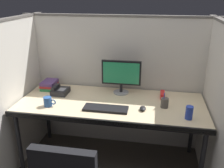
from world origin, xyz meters
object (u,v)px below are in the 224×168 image
at_px(pen_cup, 165,103).
at_px(desk_phone, 60,91).
at_px(soda_can, 189,113).
at_px(red_stapler, 162,95).
at_px(coffee_mug, 48,102).
at_px(desk, 111,107).
at_px(computer_mouse, 143,108).
at_px(keyboard_main, 106,108).
at_px(monitor_center, 121,75).
at_px(book_stack, 49,85).

bearing_deg(pen_cup, desk_phone, 172.81).
relative_size(soda_can, red_stapler, 0.81).
bearing_deg(coffee_mug, red_stapler, 20.54).
bearing_deg(desk, pen_cup, -1.59).
relative_size(computer_mouse, red_stapler, 0.64).
height_order(keyboard_main, soda_can, soda_can).
bearing_deg(coffee_mug, desk_phone, 90.41).
distance_m(coffee_mug, soda_can, 1.34).
height_order(monitor_center, soda_can, monitor_center).
distance_m(computer_mouse, pen_cup, 0.23).
height_order(monitor_center, keyboard_main, monitor_center).
relative_size(desk, soda_can, 15.57).
bearing_deg(book_stack, computer_mouse, -18.45).
relative_size(desk_phone, soda_can, 1.56).
bearing_deg(desk_phone, keyboard_main, -26.82).
bearing_deg(monitor_center, desk, -103.69).
distance_m(desk, soda_can, 0.78).
height_order(book_stack, red_stapler, book_stack).
height_order(computer_mouse, red_stapler, red_stapler).
height_order(monitor_center, red_stapler, monitor_center).
distance_m(monitor_center, computer_mouse, 0.51).
xyz_separation_m(book_stack, coffee_mug, (0.18, -0.45, 0.00)).
bearing_deg(desk_phone, red_stapler, 5.15).
bearing_deg(desk_phone, computer_mouse, -14.55).
bearing_deg(desk_phone, soda_can, -14.25).
distance_m(book_stack, red_stapler, 1.30).
height_order(computer_mouse, pen_cup, pen_cup).
xyz_separation_m(coffee_mug, red_stapler, (1.12, 0.42, -0.02)).
bearing_deg(desk, red_stapler, 23.80).
bearing_deg(computer_mouse, desk_phone, 165.45).
distance_m(keyboard_main, coffee_mug, 0.58).
bearing_deg(pen_cup, desk, 178.41).
height_order(desk, soda_can, soda_can).
xyz_separation_m(keyboard_main, coffee_mug, (-0.58, -0.02, 0.04)).
height_order(soda_can, red_stapler, soda_can).
height_order(desk, keyboard_main, keyboard_main).
bearing_deg(computer_mouse, pen_cup, 25.78).
bearing_deg(computer_mouse, soda_can, -13.56).
height_order(coffee_mug, pen_cup, pen_cup).
distance_m(coffee_mug, pen_cup, 1.15).
distance_m(soda_can, red_stapler, 0.50).
bearing_deg(soda_can, coffee_mug, 178.99).
bearing_deg(monitor_center, book_stack, -179.32).
xyz_separation_m(monitor_center, pen_cup, (0.47, -0.28, -0.17)).
distance_m(keyboard_main, computer_mouse, 0.36).
bearing_deg(soda_can, keyboard_main, 176.38).
relative_size(soda_can, pen_cup, 0.78).
height_order(desk_phone, soda_can, soda_can).
relative_size(monitor_center, soda_can, 3.52).
xyz_separation_m(desk, computer_mouse, (0.33, -0.11, 0.07)).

